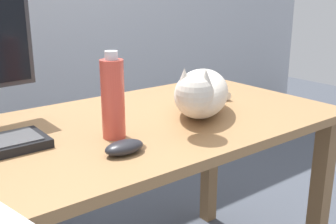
{
  "coord_description": "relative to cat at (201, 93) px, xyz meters",
  "views": [
    {
      "loc": [
        -0.65,
        -1.06,
        1.14
      ],
      "look_at": [
        0.07,
        -0.13,
        0.79
      ],
      "focal_mm": 43.98,
      "sensor_mm": 36.0,
      "label": 1
    }
  ],
  "objects": [
    {
      "name": "computer_mouse",
      "position": [
        -0.38,
        -0.13,
        -0.06
      ],
      "size": [
        0.11,
        0.06,
        0.04
      ],
      "primitive_type": "ellipsoid",
      "color": "#232328",
      "rests_on": "desk"
    },
    {
      "name": "desk",
      "position": [
        -0.26,
        0.08,
        -0.18
      ],
      "size": [
        1.47,
        0.73,
        0.73
      ],
      "color": "#9E7247",
      "rests_on": "ground_plane"
    },
    {
      "name": "water_bottle",
      "position": [
        -0.34,
        -0.0,
        0.04
      ],
      "size": [
        0.07,
        0.07,
        0.25
      ],
      "color": "#D84C3D",
      "rests_on": "desk"
    },
    {
      "name": "cat",
      "position": [
        0.0,
        0.0,
        0.0
      ],
      "size": [
        0.48,
        0.43,
        0.2
      ],
      "color": "silver",
      "rests_on": "desk"
    }
  ]
}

